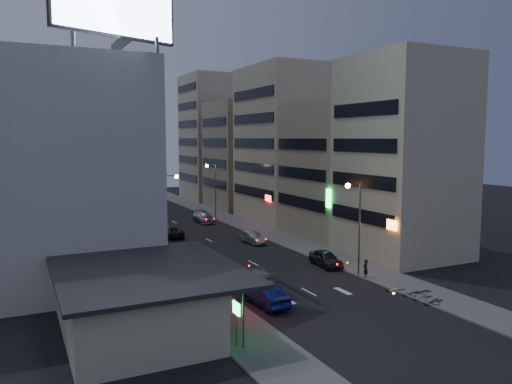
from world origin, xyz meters
TOP-DOWN VIEW (x-y plane):
  - ground at (0.00, 0.00)m, footprint 180.00×180.00m
  - sidewalk_left at (-8.00, 30.00)m, footprint 4.00×120.00m
  - sidewalk_right at (8.00, 30.00)m, footprint 4.00×120.00m
  - food_court at (-13.90, 2.00)m, footprint 11.00×13.00m
  - white_building at (-17.00, 20.00)m, footprint 14.00×24.00m
  - shophouse_near at (15.00, 10.50)m, footprint 10.00×11.00m
  - shophouse_mid at (15.50, 22.00)m, footprint 11.00×12.00m
  - shophouse_far at (15.00, 35.00)m, footprint 10.00×14.00m
  - far_left_a at (-15.50, 45.00)m, footprint 11.00×10.00m
  - far_left_b at (-16.00, 58.00)m, footprint 12.00×10.00m
  - far_right_a at (15.50, 50.00)m, footprint 11.00×12.00m
  - far_right_b at (16.00, 64.00)m, footprint 12.00×12.00m
  - billboard at (-12.99, 9.97)m, footprint 9.52×3.75m
  - street_lamp_right_near at (5.90, 6.00)m, footprint 1.60×0.44m
  - street_lamp_left at (-5.90, 22.00)m, footprint 1.60×0.44m
  - street_lamp_right_far at (5.90, 40.00)m, footprint 1.60×0.44m
  - parked_car_right_near at (5.60, 10.00)m, footprint 2.12×4.48m
  - parked_car_right_mid at (3.78, 22.19)m, footprint 1.92×4.22m
  - parked_car_left at (-3.57, 29.65)m, footprint 2.27×4.88m
  - parked_car_right_far at (3.69, 38.11)m, footprint 2.39×5.39m
  - road_car_blue at (-4.48, 2.66)m, footprint 1.84×4.72m
  - road_car_silver at (-2.73, 7.91)m, footprint 1.96×4.68m
  - person at (6.30, 5.05)m, footprint 0.66×0.55m
  - scooter_black_a at (7.34, -1.81)m, footprint 1.37×2.17m
  - scooter_silver_a at (7.39, -0.81)m, footprint 1.09×2.04m
  - scooter_blue at (7.44, 0.25)m, footprint 1.09×2.12m
  - scooter_black_b at (8.38, 0.11)m, footprint 0.89×1.91m
  - scooter_silver_b at (6.86, 1.35)m, footprint 0.60×1.81m

SIDE VIEW (x-z plane):
  - ground at x=0.00m, z-range 0.00..0.00m
  - sidewalk_left at x=-8.00m, z-range 0.00..0.12m
  - sidewalk_right at x=8.00m, z-range 0.00..0.12m
  - parked_car_right_mid at x=3.78m, z-range 0.00..1.34m
  - scooter_silver_b at x=6.86m, z-range 0.12..1.22m
  - road_car_silver at x=-2.73m, z-range 0.00..1.35m
  - parked_car_left at x=-3.57m, z-range 0.00..1.35m
  - scooter_black_b at x=8.38m, z-range 0.12..1.24m
  - scooter_silver_a at x=7.39m, z-range 0.12..1.31m
  - scooter_blue at x=7.44m, z-range 0.12..1.36m
  - parked_car_right_near at x=5.60m, z-range 0.00..1.48m
  - scooter_black_a at x=7.34m, z-range 0.12..1.38m
  - road_car_blue at x=-4.48m, z-range 0.00..1.53m
  - parked_car_right_far at x=3.69m, z-range 0.00..1.54m
  - person at x=6.30m, z-range 0.12..1.67m
  - food_court at x=-13.90m, z-range 0.05..3.92m
  - street_lamp_right_near at x=5.90m, z-range 1.35..9.37m
  - street_lamp_left at x=-5.90m, z-range 1.35..9.37m
  - street_lamp_right_far at x=5.90m, z-range 1.35..9.37m
  - far_left_b at x=-16.00m, z-range 0.00..15.00m
  - shophouse_mid at x=15.50m, z-range 0.00..16.00m
  - white_building at x=-17.00m, z-range 0.00..18.00m
  - far_right_a at x=15.50m, z-range 0.00..18.00m
  - shophouse_near at x=15.00m, z-range 0.00..20.00m
  - far_left_a at x=-15.50m, z-range 0.00..20.00m
  - shophouse_far at x=15.00m, z-range 0.00..22.00m
  - far_right_b at x=16.00m, z-range 0.00..24.00m
  - billboard at x=-12.99m, z-range 18.56..24.76m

